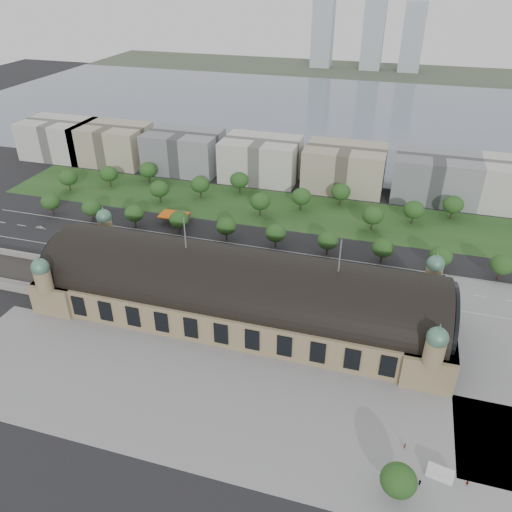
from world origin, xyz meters
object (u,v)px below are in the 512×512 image
(van_south, at_px, (438,473))
(parked_car_2, at_px, (108,258))
(bus_east, at_px, (356,288))
(parked_car_3, at_px, (120,260))
(parked_car_4, at_px, (149,260))
(traffic_car_6, at_px, (413,295))
(pedestrian_1, at_px, (405,446))
(traffic_car_5, at_px, (332,265))
(traffic_car_0, at_px, (40,227))
(traffic_car_2, at_px, (107,250))
(petrol_station, at_px, (179,216))
(traffic_car_3, at_px, (233,248))
(parked_car_6, at_px, (158,267))
(parked_car_1, at_px, (91,250))
(pedestrian_4, at_px, (420,483))
(pedestrian_3, at_px, (467,483))
(parked_car_0, at_px, (144,261))
(bus_west, at_px, (240,266))
(parked_car_5, at_px, (146,259))
(bus_mid, at_px, (297,279))
(traffic_car_4, at_px, (285,266))

(van_south, bearing_deg, parked_car_2, 163.46)
(bus_east, distance_m, van_south, 83.51)
(parked_car_3, distance_m, parked_car_4, 12.73)
(traffic_car_6, height_order, pedestrian_1, pedestrian_1)
(parked_car_2, distance_m, van_south, 156.24)
(traffic_car_5, bearing_deg, traffic_car_0, 86.93)
(traffic_car_2, bearing_deg, petrol_station, 154.72)
(traffic_car_3, bearing_deg, parked_car_6, 133.23)
(traffic_car_0, bearing_deg, parked_car_1, 72.08)
(pedestrian_4, bearing_deg, van_south, -164.59)
(parked_car_3, relative_size, pedestrian_3, 2.21)
(traffic_car_2, distance_m, bus_east, 113.24)
(traffic_car_0, xyz_separation_m, pedestrian_4, (182.66, -92.69, 0.23))
(parked_car_0, distance_m, bus_west, 42.63)
(traffic_car_6, height_order, parked_car_5, traffic_car_6)
(parked_car_0, xyz_separation_m, pedestrian_3, (129.40, -75.05, 0.20))
(bus_east, bearing_deg, parked_car_6, 94.66)
(bus_east, bearing_deg, traffic_car_0, 86.62)
(traffic_car_3, xyz_separation_m, bus_mid, (34.25, -17.96, 1.11))
(petrol_station, relative_size, traffic_car_0, 3.48)
(pedestrian_3, bearing_deg, traffic_car_0, -11.83)
(traffic_car_5, bearing_deg, parked_car_6, 102.12)
(parked_car_5, height_order, parked_car_6, parked_car_6)
(van_south, relative_size, pedestrian_1, 3.68)
(traffic_car_4, distance_m, van_south, 106.91)
(bus_east, xyz_separation_m, pedestrian_1, (21.76, -71.37, -0.79))
(parked_car_1, xyz_separation_m, pedestrian_1, (141.24, -69.37, 0.17))
(parked_car_1, height_order, parked_car_5, parked_car_1)
(parked_car_6, bearing_deg, parked_car_4, -157.49)
(petrol_station, relative_size, traffic_car_5, 2.88)
(bus_mid, bearing_deg, parked_car_0, 96.25)
(van_south, height_order, pedestrian_3, van_south)
(bus_east, bearing_deg, traffic_car_6, -81.43)
(traffic_car_4, relative_size, traffic_car_6, 0.85)
(parked_car_3, distance_m, bus_mid, 78.99)
(traffic_car_0, height_order, traffic_car_5, traffic_car_5)
(traffic_car_3, height_order, bus_mid, bus_mid)
(van_south, bearing_deg, parked_car_0, 159.53)
(traffic_car_2, bearing_deg, traffic_car_6, 92.93)
(parked_car_6, xyz_separation_m, bus_mid, (60.36, 6.00, 1.20))
(parked_car_4, distance_m, pedestrian_3, 149.06)
(parked_car_0, height_order, parked_car_2, parked_car_0)
(petrol_station, xyz_separation_m, traffic_car_4, (62.45, -28.86, -2.13))
(parked_car_6, bearing_deg, pedestrian_3, 24.32)
(traffic_car_4, distance_m, parked_car_2, 78.50)
(traffic_car_4, relative_size, pedestrian_4, 2.63)
(traffic_car_5, distance_m, bus_east, 20.75)
(parked_car_0, relative_size, parked_car_4, 0.95)
(parked_car_3, relative_size, van_south, 0.59)
(pedestrian_3, bearing_deg, traffic_car_2, -14.82)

